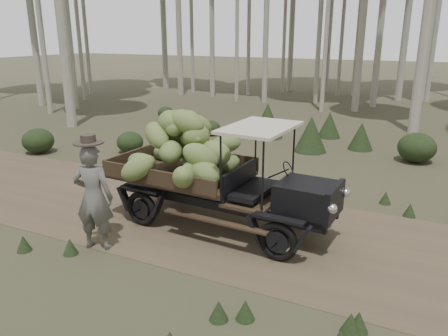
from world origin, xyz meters
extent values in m
plane|color=#473D2B|center=(0.00, 0.00, 0.00)|extent=(120.00, 120.00, 0.00)
cube|color=brown|center=(0.00, 0.00, 0.00)|extent=(70.00, 4.00, 0.01)
cube|color=black|center=(1.85, -0.17, 0.95)|extent=(1.00, 0.96, 0.52)
cube|color=black|center=(2.37, -0.20, 0.95)|extent=(0.15, 0.96, 0.59)
cube|color=black|center=(0.51, -0.10, 1.05)|extent=(0.15, 1.34, 0.52)
cube|color=#38281C|center=(-0.82, -0.02, 0.95)|extent=(2.76, 1.86, 0.08)
cube|color=#38281C|center=(-0.77, 0.83, 1.13)|extent=(2.67, 0.20, 0.31)
cube|color=#38281C|center=(-0.87, -0.88, 1.13)|extent=(2.67, 0.20, 0.31)
cube|color=#38281C|center=(-2.15, 0.05, 1.13)|extent=(0.15, 1.72, 0.31)
cube|color=#BCAF9C|center=(0.92, -0.12, 2.12)|extent=(1.18, 1.68, 0.06)
cube|color=black|center=(0.20, 0.28, 0.59)|extent=(4.39, 0.34, 0.17)
cube|color=black|center=(0.16, -0.44, 0.59)|extent=(4.39, 0.34, 0.17)
torus|color=black|center=(1.70, 0.60, 0.36)|extent=(0.73, 0.17, 0.73)
torus|color=black|center=(1.62, -0.92, 0.36)|extent=(0.73, 0.17, 0.73)
torus|color=black|center=(-1.25, 0.77, 0.36)|extent=(0.73, 0.17, 0.73)
torus|color=black|center=(-1.34, -0.76, 0.36)|extent=(0.73, 0.17, 0.73)
sphere|color=beige|center=(2.47, 0.23, 1.00)|extent=(0.17, 0.17, 0.17)
sphere|color=beige|center=(2.42, -0.63, 1.00)|extent=(0.17, 0.17, 0.17)
ellipsoid|color=olive|center=(-0.86, 0.64, 1.17)|extent=(0.74, 0.75, 0.58)
ellipsoid|color=olive|center=(-0.83, 0.24, 1.47)|extent=(0.83, 0.78, 0.59)
ellipsoid|color=olive|center=(-0.57, -0.06, 1.75)|extent=(0.85, 0.70, 0.45)
ellipsoid|color=olive|center=(-0.97, 0.02, 2.04)|extent=(0.74, 0.66, 0.51)
ellipsoid|color=olive|center=(-1.52, -0.44, 1.24)|extent=(0.79, 0.51, 0.40)
ellipsoid|color=olive|center=(-0.84, -0.38, 1.51)|extent=(0.72, 0.78, 0.50)
ellipsoid|color=olive|center=(-1.08, 0.11, 1.80)|extent=(0.96, 0.78, 0.58)
ellipsoid|color=olive|center=(-0.75, 0.02, 2.07)|extent=(0.81, 0.65, 0.62)
ellipsoid|color=olive|center=(-0.78, 0.41, 1.18)|extent=(0.89, 0.78, 0.60)
ellipsoid|color=olive|center=(-0.13, -0.44, 1.53)|extent=(0.92, 0.65, 0.68)
ellipsoid|color=olive|center=(-0.44, -0.05, 1.81)|extent=(0.60, 0.73, 0.54)
ellipsoid|color=olive|center=(-0.61, -0.12, 2.09)|extent=(0.87, 0.53, 0.66)
ellipsoid|color=olive|center=(-0.29, -0.45, 1.26)|extent=(0.41, 0.82, 0.42)
ellipsoid|color=olive|center=(-1.09, 0.28, 1.48)|extent=(0.78, 0.53, 0.45)
ellipsoid|color=olive|center=(-1.22, -0.10, 1.80)|extent=(0.71, 0.46, 0.58)
ellipsoid|color=olive|center=(-0.58, 0.09, 2.01)|extent=(0.88, 0.96, 0.67)
ellipsoid|color=olive|center=(-0.03, 0.41, 1.15)|extent=(0.79, 0.86, 0.57)
ellipsoid|color=olive|center=(-0.06, 0.46, 1.57)|extent=(0.70, 0.75, 0.36)
ellipsoid|color=olive|center=(-0.72, 0.31, 1.77)|extent=(0.79, 0.57, 0.39)
ellipsoid|color=olive|center=(-0.95, -0.03, 2.02)|extent=(0.80, 0.99, 0.65)
ellipsoid|color=olive|center=(-1.77, 0.66, 1.15)|extent=(0.79, 0.78, 0.57)
ellipsoid|color=olive|center=(-0.04, -0.05, 1.51)|extent=(0.78, 0.58, 0.55)
ellipsoid|color=olive|center=(-1.20, -0.31, 1.80)|extent=(0.95, 0.84, 0.69)
ellipsoid|color=olive|center=(-1.02, -0.08, 2.04)|extent=(0.85, 0.87, 0.57)
ellipsoid|color=olive|center=(0.04, -0.56, 1.24)|extent=(0.88, 0.66, 0.67)
ellipsoid|color=olive|center=(-1.25, -0.91, 1.28)|extent=(0.92, 0.83, 0.72)
ellipsoid|color=olive|center=(-0.20, -0.96, 1.26)|extent=(0.75, 0.87, 0.67)
imported|color=#5A5752|center=(-1.49, -1.90, 0.97)|extent=(0.81, 0.65, 1.94)
cylinder|color=#372D26|center=(-1.49, -1.90, 1.97)|extent=(0.64, 0.64, 0.03)
cylinder|color=#372D26|center=(-1.49, -1.90, 2.04)|extent=(0.32, 0.32, 0.16)
ellipsoid|color=#233319|center=(-3.90, 7.12, 0.29)|extent=(0.70, 0.70, 0.56)
cone|color=#233319|center=(1.60, 7.44, 0.46)|extent=(0.83, 0.83, 0.92)
cone|color=#233319|center=(-1.85, 7.72, 0.64)|extent=(1.16, 1.16, 1.29)
ellipsoid|color=#233319|center=(-7.75, 2.36, 0.41)|extent=(1.00, 1.00, 0.80)
ellipsoid|color=#233319|center=(-5.09, 3.71, 0.35)|extent=(0.86, 0.86, 0.69)
cone|color=#233319|center=(-7.48, 9.47, 0.26)|extent=(0.47, 0.47, 0.52)
ellipsoid|color=#233319|center=(-7.23, 9.06, 0.30)|extent=(0.72, 0.72, 0.58)
cone|color=#233319|center=(0.23, 8.75, 0.48)|extent=(0.86, 0.86, 0.96)
cone|color=#233319|center=(0.16, 6.44, 0.59)|extent=(1.06, 1.06, 1.18)
ellipsoid|color=#233319|center=(3.36, 6.62, 0.46)|extent=(1.12, 1.12, 0.89)
cone|color=#233319|center=(-2.59, -2.59, 0.15)|extent=(0.27, 0.27, 0.30)
cone|color=#233319|center=(1.44, -2.81, 0.15)|extent=(0.27, 0.27, 0.30)
cone|color=#233319|center=(3.19, -2.23, 0.15)|extent=(0.27, 0.27, 0.30)
cone|color=#233319|center=(1.59, 2.22, 0.15)|extent=(0.27, 0.27, 0.30)
cone|color=#233319|center=(3.51, 2.11, 0.15)|extent=(0.27, 0.27, 0.30)
cone|color=#233319|center=(2.96, 2.66, 0.15)|extent=(0.27, 0.27, 0.30)
cone|color=#233319|center=(-1.75, -2.32, 0.15)|extent=(0.27, 0.27, 0.30)
cone|color=#233319|center=(-3.71, 2.14, 0.15)|extent=(0.27, 0.27, 0.30)
cone|color=#233319|center=(3.11, -2.30, 0.15)|extent=(0.27, 0.27, 0.30)
cone|color=#233319|center=(1.76, -2.64, 0.15)|extent=(0.27, 0.27, 0.30)
cone|color=#233319|center=(-0.84, 2.41, 0.15)|extent=(0.27, 0.27, 0.30)
camera|label=1|loc=(3.75, -7.35, 3.75)|focal=35.00mm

